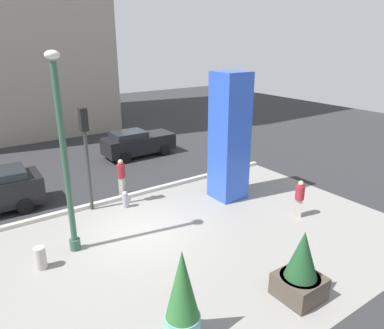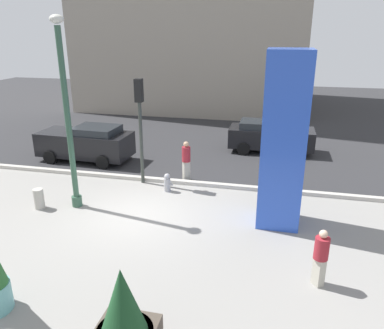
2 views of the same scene
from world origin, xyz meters
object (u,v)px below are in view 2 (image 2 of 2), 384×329
(car_far_lane, at_px, (270,136))
(car_passing_lane, at_px, (86,143))
(potted_plant_by_pillar, at_px, (124,321))
(art_pillar_blue, at_px, (283,142))
(pedestrian_on_sidewalk, at_px, (321,255))
(lamp_post, at_px, (68,121))
(concrete_bollard, at_px, (39,199))
(fire_hydrant, at_px, (167,183))
(traffic_light_far_side, at_px, (140,114))
(pedestrian_crossing, at_px, (186,159))

(car_far_lane, relative_size, car_passing_lane, 0.94)
(potted_plant_by_pillar, bearing_deg, art_pillar_blue, 66.29)
(pedestrian_on_sidewalk, bearing_deg, potted_plant_by_pillar, -140.24)
(potted_plant_by_pillar, xyz_separation_m, car_passing_lane, (-6.43, 10.79, -0.00))
(lamp_post, height_order, car_far_lane, lamp_post)
(concrete_bollard, bearing_deg, potted_plant_by_pillar, -44.62)
(potted_plant_by_pillar, relative_size, fire_hydrant, 2.74)
(art_pillar_blue, relative_size, traffic_light_far_side, 1.29)
(car_passing_lane, height_order, pedestrian_on_sidewalk, car_passing_lane)
(lamp_post, height_order, concrete_bollard, lamp_post)
(concrete_bollard, height_order, pedestrian_on_sidewalk, pedestrian_on_sidewalk)
(concrete_bollard, bearing_deg, lamp_post, 20.87)
(potted_plant_by_pillar, bearing_deg, pedestrian_crossing, 96.48)
(fire_hydrant, height_order, car_far_lane, car_far_lane)
(traffic_light_far_side, xyz_separation_m, pedestrian_crossing, (1.71, 0.69, -1.97))
(traffic_light_far_side, bearing_deg, lamp_post, -120.56)
(concrete_bollard, xyz_separation_m, traffic_light_far_side, (2.80, 3.14, 2.55))
(potted_plant_by_pillar, distance_m, pedestrian_on_sidewalk, 5.01)
(pedestrian_on_sidewalk, bearing_deg, traffic_light_far_side, 140.66)
(traffic_light_far_side, relative_size, pedestrian_on_sidewalk, 2.76)
(lamp_post, relative_size, concrete_bollard, 8.73)
(fire_hydrant, xyz_separation_m, car_passing_lane, (-4.92, 2.80, 0.52))
(potted_plant_by_pillar, height_order, concrete_bollard, potted_plant_by_pillar)
(lamp_post, height_order, art_pillar_blue, lamp_post)
(car_passing_lane, relative_size, pedestrian_crossing, 2.67)
(art_pillar_blue, height_order, car_far_lane, art_pillar_blue)
(lamp_post, distance_m, art_pillar_blue, 7.16)
(art_pillar_blue, distance_m, car_passing_lane, 10.41)
(art_pillar_blue, xyz_separation_m, potted_plant_by_pillar, (-2.79, -6.36, -1.90))
(fire_hydrant, bearing_deg, car_far_lane, 58.88)
(art_pillar_blue, relative_size, car_passing_lane, 1.22)
(fire_hydrant, bearing_deg, potted_plant_by_pillar, -79.29)
(potted_plant_by_pillar, xyz_separation_m, car_far_lane, (2.24, 14.20, -0.07))
(lamp_post, xyz_separation_m, pedestrian_on_sidewalk, (8.20, -2.76, -2.33))
(fire_hydrant, height_order, pedestrian_crossing, pedestrian_crossing)
(fire_hydrant, bearing_deg, lamp_post, -144.36)
(traffic_light_far_side, xyz_separation_m, car_passing_lane, (-3.66, 2.16, -2.03))
(fire_hydrant, relative_size, traffic_light_far_side, 0.17)
(traffic_light_far_side, xyz_separation_m, pedestrian_on_sidewalk, (6.62, -5.43, -2.06))
(lamp_post, bearing_deg, car_far_lane, 51.39)
(potted_plant_by_pillar, xyz_separation_m, fire_hydrant, (-1.51, 7.99, -0.52))
(art_pillar_blue, xyz_separation_m, pedestrian_on_sidewalk, (1.06, -3.16, -1.93))
(car_far_lane, relative_size, pedestrian_on_sidewalk, 2.77)
(car_far_lane, height_order, pedestrian_on_sidewalk, car_far_lane)
(fire_hydrant, distance_m, car_far_lane, 7.27)
(art_pillar_blue, distance_m, fire_hydrant, 5.20)
(art_pillar_blue, distance_m, pedestrian_crossing, 5.19)
(potted_plant_by_pillar, height_order, pedestrian_on_sidewalk, potted_plant_by_pillar)
(fire_hydrant, height_order, concrete_bollard, same)
(fire_hydrant, xyz_separation_m, pedestrian_on_sidewalk, (5.36, -4.79, 0.49))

